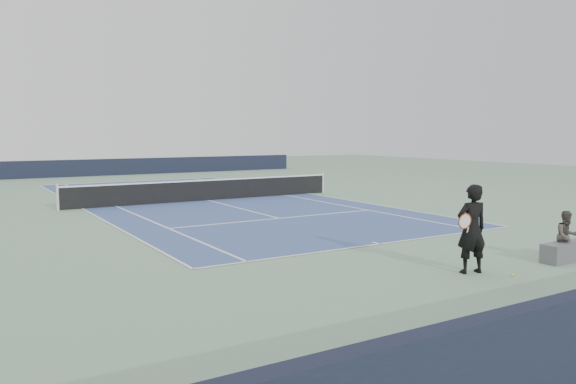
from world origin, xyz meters
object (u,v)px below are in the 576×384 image
tennis_net (208,189)px  tennis_ball (512,275)px  tennis_player (472,229)px  spectator_bench (566,244)px

tennis_net → tennis_ball: (0.13, -16.03, -0.47)m
tennis_player → spectator_bench: (2.86, -0.42, -0.55)m
tennis_ball → spectator_bench: spectator_bench is taller
tennis_player → tennis_net: bearing=88.5°
tennis_net → tennis_player: (-0.40, -15.35, 0.48)m
tennis_player → spectator_bench: tennis_player is taller
tennis_ball → tennis_player: bearing=128.2°
tennis_player → spectator_bench: size_ratio=1.32×
tennis_net → tennis_player: tennis_player is taller
spectator_bench → tennis_net: bearing=98.9°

